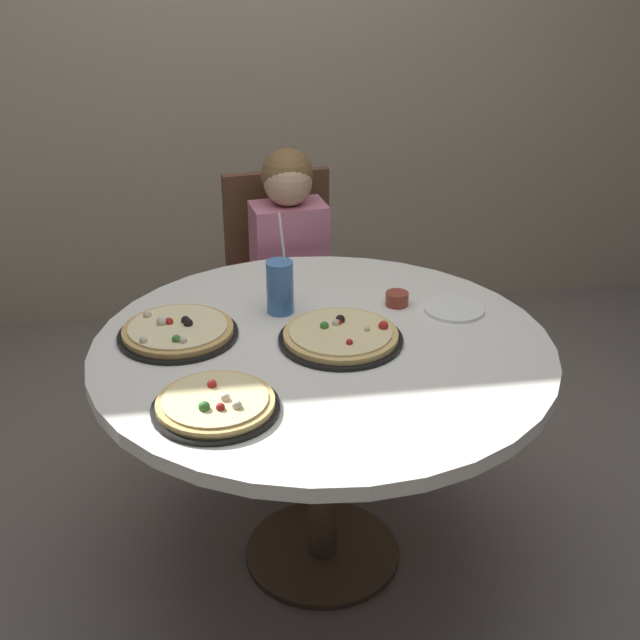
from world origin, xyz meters
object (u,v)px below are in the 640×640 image
(soda_cup, at_px, (280,287))
(plate_small, at_px, (454,309))
(sauce_bowl, at_px, (397,299))
(dining_table, at_px, (323,373))
(pizza_pepperoni, at_px, (178,331))
(diner_child, at_px, (295,317))
(chair_wooden, at_px, (284,285))
(pizza_cheese, at_px, (216,404))
(pizza_veggie, at_px, (341,336))

(soda_cup, distance_m, plate_small, 0.52)
(plate_small, bearing_deg, sauce_bowl, 157.86)
(dining_table, relative_size, plate_small, 7.12)
(dining_table, xyz_separation_m, sauce_bowl, (0.26, 0.22, 0.11))
(sauce_bowl, xyz_separation_m, plate_small, (0.16, -0.06, -0.02))
(pizza_pepperoni, distance_m, plate_small, 0.82)
(diner_child, relative_size, pizza_pepperoni, 3.20)
(chair_wooden, xyz_separation_m, plate_small, (0.43, -0.75, 0.22))
(pizza_cheese, relative_size, soda_cup, 1.01)
(diner_child, bearing_deg, sauce_bowl, -63.27)
(soda_cup, relative_size, plate_small, 1.71)
(pizza_veggie, relative_size, sauce_bowl, 4.96)
(diner_child, height_order, sauce_bowl, diner_child)
(pizza_veggie, xyz_separation_m, pizza_pepperoni, (-0.45, 0.10, 0.00))
(pizza_pepperoni, bearing_deg, soda_cup, 21.00)
(chair_wooden, distance_m, pizza_veggie, 0.92)
(plate_small, bearing_deg, dining_table, -160.14)
(sauce_bowl, bearing_deg, diner_child, 116.73)
(pizza_veggie, bearing_deg, pizza_cheese, -139.76)
(pizza_pepperoni, bearing_deg, plate_small, 3.20)
(plate_small, bearing_deg, chair_wooden, 120.04)
(pizza_veggie, bearing_deg, pizza_pepperoni, 167.79)
(pizza_veggie, xyz_separation_m, plate_small, (0.37, 0.14, -0.01))
(dining_table, relative_size, soda_cup, 4.16)
(chair_wooden, distance_m, pizza_pepperoni, 0.91)
(diner_child, relative_size, pizza_veggie, 3.12)
(pizza_pepperoni, distance_m, sauce_bowl, 0.66)
(chair_wooden, height_order, diner_child, diner_child)
(pizza_cheese, bearing_deg, sauce_bowl, 42.04)
(chair_wooden, distance_m, diner_child, 0.19)
(chair_wooden, xyz_separation_m, pizza_cheese, (-0.29, -1.19, 0.24))
(dining_table, bearing_deg, pizza_cheese, -136.16)
(diner_child, bearing_deg, dining_table, -90.72)
(diner_child, height_order, plate_small, diner_child)
(pizza_veggie, bearing_deg, plate_small, 21.15)
(diner_child, bearing_deg, chair_wooden, 96.27)
(pizza_pepperoni, height_order, soda_cup, soda_cup)
(pizza_pepperoni, height_order, plate_small, pizza_pepperoni)
(sauce_bowl, height_order, plate_small, sauce_bowl)
(diner_child, relative_size, sauce_bowl, 15.46)
(pizza_veggie, xyz_separation_m, sauce_bowl, (0.21, 0.21, 0.00))
(dining_table, relative_size, pizza_cheese, 4.11)
(diner_child, bearing_deg, pizza_pepperoni, -123.51)
(pizza_veggie, relative_size, pizza_cheese, 1.11)
(dining_table, bearing_deg, pizza_pepperoni, 164.93)
(diner_child, bearing_deg, pizza_cheese, -107.32)
(soda_cup, xyz_separation_m, plate_small, (0.51, -0.07, -0.08))
(pizza_pepperoni, height_order, sauce_bowl, pizza_pepperoni)
(chair_wooden, bearing_deg, plate_small, -59.96)
(soda_cup, bearing_deg, diner_child, 78.39)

